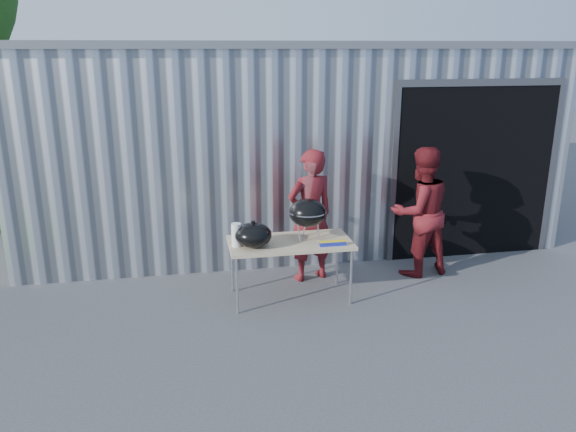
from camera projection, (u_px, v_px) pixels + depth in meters
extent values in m
plane|color=#424245|center=(269.00, 325.00, 6.36)|extent=(80.00, 80.00, 0.00)
cube|color=silver|center=(272.00, 132.00, 10.49)|extent=(8.00, 6.00, 3.00)
cube|color=slate|center=(271.00, 45.00, 10.04)|extent=(8.20, 6.20, 0.10)
cube|color=black|center=(456.00, 166.00, 8.71)|extent=(2.40, 1.20, 2.50)
cube|color=#4C4C51|center=(483.00, 82.00, 7.80)|extent=(2.52, 0.08, 0.10)
cube|color=tan|center=(290.00, 243.00, 6.85)|extent=(1.50, 0.75, 0.04)
cylinder|color=silver|center=(237.00, 286.00, 6.54)|extent=(0.03, 0.03, 0.71)
cylinder|color=silver|center=(351.00, 277.00, 6.78)|extent=(0.03, 0.03, 0.71)
cylinder|color=silver|center=(232.00, 266.00, 7.13)|extent=(0.03, 0.03, 0.71)
cylinder|color=silver|center=(337.00, 258.00, 7.38)|extent=(0.03, 0.03, 0.71)
ellipsoid|color=black|center=(308.00, 213.00, 6.82)|extent=(0.45, 0.45, 0.34)
cylinder|color=silver|center=(308.00, 212.00, 6.82)|extent=(0.46, 0.46, 0.02)
cylinder|color=silver|center=(308.00, 211.00, 6.81)|extent=(0.44, 0.44, 0.01)
cylinder|color=silver|center=(305.00, 226.00, 7.02)|extent=(0.02, 0.02, 0.24)
cylinder|color=silver|center=(299.00, 232.00, 6.80)|extent=(0.02, 0.02, 0.24)
cylinder|color=silver|center=(318.00, 231.00, 6.84)|extent=(0.02, 0.02, 0.24)
cylinder|color=#B96142|center=(296.00, 210.00, 6.78)|extent=(0.02, 0.14, 0.02)
cylinder|color=#B96142|center=(300.00, 210.00, 6.79)|extent=(0.02, 0.14, 0.02)
cylinder|color=#B96142|center=(303.00, 210.00, 6.80)|extent=(0.02, 0.14, 0.02)
cylinder|color=#B96142|center=(306.00, 210.00, 6.80)|extent=(0.02, 0.14, 0.02)
cylinder|color=#B96142|center=(309.00, 209.00, 6.81)|extent=(0.02, 0.14, 0.02)
cylinder|color=#B96142|center=(312.00, 209.00, 6.82)|extent=(0.02, 0.14, 0.02)
cylinder|color=#B96142|center=(316.00, 209.00, 6.83)|extent=(0.02, 0.14, 0.02)
cylinder|color=#B96142|center=(319.00, 209.00, 6.83)|extent=(0.02, 0.14, 0.02)
cone|color=silver|center=(308.00, 187.00, 6.72)|extent=(0.20, 0.20, 0.55)
ellipsoid|color=black|center=(253.00, 235.00, 6.63)|extent=(0.44, 0.44, 0.29)
cylinder|color=black|center=(253.00, 222.00, 6.58)|extent=(0.05, 0.05, 0.03)
cylinder|color=white|center=(236.00, 235.00, 6.64)|extent=(0.12, 0.12, 0.28)
cube|color=white|center=(244.00, 235.00, 6.90)|extent=(0.20, 0.15, 0.10)
cube|color=#172498|center=(333.00, 244.00, 6.68)|extent=(0.32, 0.06, 0.05)
cube|color=yellow|center=(333.00, 241.00, 6.68)|extent=(0.32, 0.06, 0.01)
imported|color=maroon|center=(310.00, 216.00, 7.40)|extent=(0.74, 0.59, 1.78)
imported|color=maroon|center=(420.00, 212.00, 7.58)|extent=(0.96, 0.81, 1.77)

